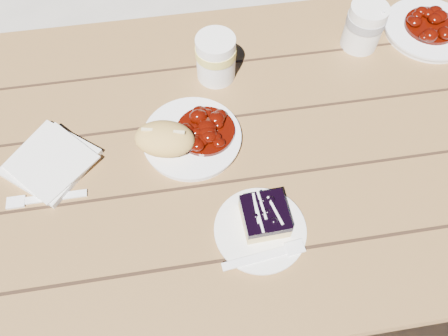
{
  "coord_description": "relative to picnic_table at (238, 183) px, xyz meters",
  "views": [
    {
      "loc": [
        -0.11,
        -0.49,
        1.52
      ],
      "look_at": [
        -0.05,
        -0.08,
        0.81
      ],
      "focal_mm": 35.0,
      "sensor_mm": 36.0,
      "label": 1
    }
  ],
  "objects": [
    {
      "name": "blueberry_cake",
      "position": [
        0.01,
        -0.18,
        0.19
      ],
      "size": [
        0.08,
        0.08,
        0.05
      ],
      "rotation": [
        0.0,
        0.0,
        0.03
      ],
      "color": "#EACC7F",
      "rests_on": "dessert_plate"
    },
    {
      "name": "goulash_stew",
      "position": [
        -0.07,
        0.04,
        0.2
      ],
      "size": [
        0.12,
        0.12,
        0.04
      ],
      "primitive_type": null,
      "color": "#3E0802",
      "rests_on": "main_plate"
    },
    {
      "name": "ground",
      "position": [
        0.0,
        0.0,
        -0.59
      ],
      "size": [
        60.0,
        60.0,
        0.0
      ],
      "primitive_type": "plane",
      "color": "#A9A398",
      "rests_on": "ground"
    },
    {
      "name": "second_cup",
      "position": [
        -0.02,
        0.21,
        0.22
      ],
      "size": [
        0.09,
        0.09,
        0.11
      ],
      "primitive_type": "cylinder",
      "color": "white",
      "rests_on": "picnic_table"
    },
    {
      "name": "second_stew",
      "position": [
        0.52,
        0.27,
        0.2
      ],
      "size": [
        0.13,
        0.13,
        0.04
      ],
      "primitive_type": null,
      "color": "#3E0802",
      "rests_on": "second_plate"
    },
    {
      "name": "second_plate",
      "position": [
        0.52,
        0.27,
        0.17
      ],
      "size": [
        0.22,
        0.22,
        0.02
      ],
      "primitive_type": "cylinder",
      "color": "white",
      "rests_on": "picnic_table"
    },
    {
      "name": "fork_table",
      "position": [
        -0.38,
        -0.06,
        0.16
      ],
      "size": [
        0.16,
        0.03,
        0.0
      ],
      "primitive_type": null,
      "rotation": [
        0.0,
        0.0,
        1.57
      ],
      "color": "white",
      "rests_on": "picnic_table"
    },
    {
      "name": "main_plate",
      "position": [
        -0.1,
        0.03,
        0.17
      ],
      "size": [
        0.2,
        0.2,
        0.02
      ],
      "primitive_type": "cylinder",
      "color": "white",
      "rests_on": "picnic_table"
    },
    {
      "name": "bread_roll",
      "position": [
        -0.15,
        0.01,
        0.21
      ],
      "size": [
        0.14,
        0.11,
        0.06
      ],
      "primitive_type": "ellipsoid",
      "rotation": [
        0.0,
        0.0,
        -0.25
      ],
      "color": "tan",
      "rests_on": "main_plate"
    },
    {
      "name": "napkin_stack",
      "position": [
        -0.39,
        0.02,
        0.17
      ],
      "size": [
        0.21,
        0.21,
        0.01
      ],
      "primitive_type": "cube",
      "rotation": [
        0.0,
        0.0,
        0.88
      ],
      "color": "white",
      "rests_on": "picnic_table"
    },
    {
      "name": "dessert_plate",
      "position": [
        0.0,
        -0.19,
        0.17
      ],
      "size": [
        0.17,
        0.17,
        0.01
      ],
      "primitive_type": "cylinder",
      "color": "white",
      "rests_on": "picnic_table"
    },
    {
      "name": "fork_dessert",
      "position": [
        -0.02,
        -0.25,
        0.17
      ],
      "size": [
        0.16,
        0.04,
        0.0
      ],
      "primitive_type": null,
      "rotation": [
        0.0,
        0.0,
        -1.45
      ],
      "color": "white",
      "rests_on": "dessert_plate"
    },
    {
      "name": "picnic_table",
      "position": [
        0.0,
        0.0,
        0.0
      ],
      "size": [
        2.0,
        1.55,
        0.75
      ],
      "color": "brown",
      "rests_on": "ground"
    },
    {
      "name": "coffee_cup",
      "position": [
        0.34,
        0.25,
        0.22
      ],
      "size": [
        0.09,
        0.09,
        0.11
      ],
      "primitive_type": "cylinder",
      "color": "white",
      "rests_on": "picnic_table"
    }
  ]
}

